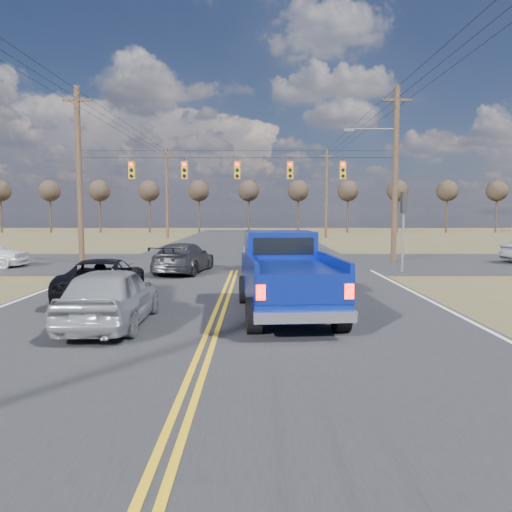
{
  "coord_description": "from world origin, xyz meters",
  "views": [
    {
      "loc": [
        1.08,
        -10.65,
        2.94
      ],
      "look_at": [
        1.07,
        5.61,
        1.5
      ],
      "focal_mm": 35.0,
      "sensor_mm": 36.0,
      "label": 1
    }
  ],
  "objects_px": {
    "black_suv": "(103,279)",
    "white_car_queue": "(260,257)",
    "silver_suv": "(111,296)",
    "pickup_truck": "(285,275)",
    "dgrey_car_queue": "(184,258)"
  },
  "relations": [
    {
      "from": "black_suv",
      "to": "dgrey_car_queue",
      "type": "height_order",
      "value": "dgrey_car_queue"
    },
    {
      "from": "black_suv",
      "to": "silver_suv",
      "type": "bearing_deg",
      "value": 102.67
    },
    {
      "from": "black_suv",
      "to": "dgrey_car_queue",
      "type": "distance_m",
      "value": 7.63
    },
    {
      "from": "silver_suv",
      "to": "black_suv",
      "type": "bearing_deg",
      "value": -71.18
    },
    {
      "from": "silver_suv",
      "to": "black_suv",
      "type": "height_order",
      "value": "silver_suv"
    },
    {
      "from": "black_suv",
      "to": "white_car_queue",
      "type": "distance_m",
      "value": 9.73
    },
    {
      "from": "black_suv",
      "to": "dgrey_car_queue",
      "type": "relative_size",
      "value": 1.01
    },
    {
      "from": "pickup_truck",
      "to": "silver_suv",
      "type": "bearing_deg",
      "value": -166.03
    },
    {
      "from": "pickup_truck",
      "to": "black_suv",
      "type": "distance_m",
      "value": 6.39
    },
    {
      "from": "black_suv",
      "to": "white_car_queue",
      "type": "relative_size",
      "value": 1.2
    },
    {
      "from": "pickup_truck",
      "to": "silver_suv",
      "type": "distance_m",
      "value": 4.82
    },
    {
      "from": "silver_suv",
      "to": "white_car_queue",
      "type": "distance_m",
      "value": 12.6
    },
    {
      "from": "white_car_queue",
      "to": "black_suv",
      "type": "bearing_deg",
      "value": 51.51
    },
    {
      "from": "black_suv",
      "to": "white_car_queue",
      "type": "bearing_deg",
      "value": -130.04
    },
    {
      "from": "white_car_queue",
      "to": "dgrey_car_queue",
      "type": "height_order",
      "value": "dgrey_car_queue"
    }
  ]
}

